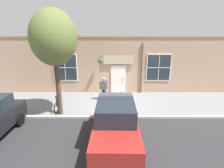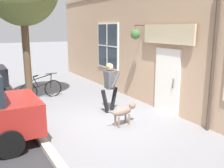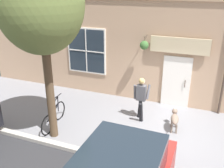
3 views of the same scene
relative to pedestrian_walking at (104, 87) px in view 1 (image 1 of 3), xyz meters
The scene contains 7 objects.
ground_plane 1.38m from the pedestrian_walking, 52.56° to the left, with size 90.00×90.00×0.00m, color gray.
storefront_facade 2.25m from the pedestrian_walking, 156.31° to the left, with size 0.95×18.00×4.30m.
pedestrian_walking is the anchor object (origin of this frame).
dog_on_leash 1.41m from the pedestrian_walking, 78.96° to the left, with size 1.05×0.36×0.65m.
street_tree_by_curb 4.48m from the pedestrian_walking, 49.28° to the right, with size 2.60×2.34×5.66m.
leaning_bicycle 3.19m from the pedestrian_walking, 59.87° to the right, with size 1.73×0.23×1.00m.
parked_car_mid_block 4.68m from the pedestrian_walking, ahead, with size 4.32×1.98×1.75m.
Camera 1 is at (10.57, -0.19, 4.52)m, focal length 28.00 mm.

